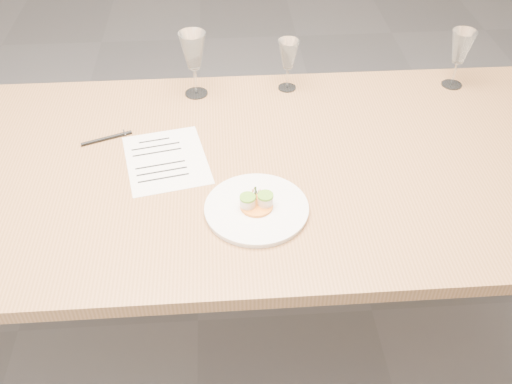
{
  "coord_description": "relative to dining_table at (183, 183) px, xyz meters",
  "views": [
    {
      "loc": [
        0.13,
        -1.31,
        1.78
      ],
      "look_at": [
        0.21,
        -0.19,
        0.8
      ],
      "focal_mm": 40.0,
      "sensor_mm": 36.0,
      "label": 1
    }
  ],
  "objects": [
    {
      "name": "wine_glass_3",
      "position": [
        0.93,
        0.39,
        0.21
      ],
      "size": [
        0.08,
        0.08,
        0.2
      ],
      "color": "white",
      "rests_on": "dining_table"
    },
    {
      "name": "wine_glass_1",
      "position": [
        0.04,
        0.39,
        0.22
      ],
      "size": [
        0.09,
        0.09,
        0.22
      ],
      "color": "white",
      "rests_on": "dining_table"
    },
    {
      "name": "ballpoint_pen",
      "position": [
        -0.23,
        0.14,
        0.07
      ],
      "size": [
        0.15,
        0.07,
        0.01
      ],
      "rotation": [
        0.0,
        0.0,
        0.37
      ],
      "color": "black",
      "rests_on": "dining_table"
    },
    {
      "name": "ground",
      "position": [
        0.0,
        0.0,
        -0.68
      ],
      "size": [
        7.0,
        7.0,
        0.0
      ],
      "primitive_type": "plane",
      "color": "slate",
      "rests_on": "ground"
    },
    {
      "name": "recipe_sheet",
      "position": [
        -0.04,
        0.03,
        0.07
      ],
      "size": [
        0.28,
        0.33,
        0.0
      ],
      "rotation": [
        0.0,
        0.0,
        0.2
      ],
      "color": "white",
      "rests_on": "dining_table"
    },
    {
      "name": "wine_glass_2",
      "position": [
        0.36,
        0.41,
        0.19
      ],
      "size": [
        0.07,
        0.07,
        0.18
      ],
      "color": "white",
      "rests_on": "dining_table"
    },
    {
      "name": "dining_table",
      "position": [
        0.0,
        0.0,
        0.0
      ],
      "size": [
        2.4,
        1.0,
        0.75
      ],
      "color": "#AB794A",
      "rests_on": "ground"
    },
    {
      "name": "dinner_plate",
      "position": [
        0.21,
        -0.21,
        0.08
      ],
      "size": [
        0.28,
        0.28,
        0.07
      ],
      "rotation": [
        0.0,
        0.0,
        0.32
      ],
      "color": "white",
      "rests_on": "dining_table"
    }
  ]
}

